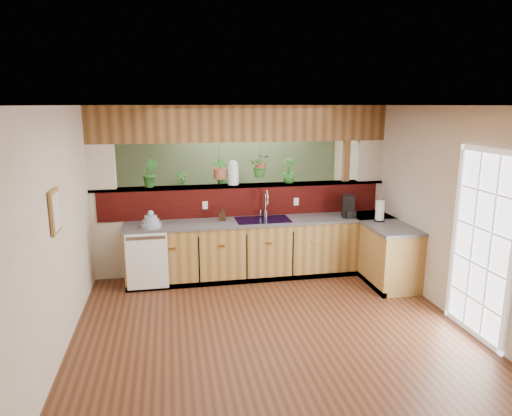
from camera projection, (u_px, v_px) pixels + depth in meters
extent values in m
cube|color=#4E2918|center=(259.00, 303.00, 6.15)|extent=(4.60, 7.00, 0.01)
cube|color=brown|center=(259.00, 105.00, 5.58)|extent=(4.60, 7.00, 0.01)
cube|color=beige|center=(226.00, 171.00, 9.22)|extent=(4.60, 0.02, 2.60)
cube|color=beige|center=(382.00, 348.00, 2.51)|extent=(4.60, 0.02, 2.60)
cube|color=beige|center=(71.00, 217.00, 5.44)|extent=(0.02, 7.00, 2.60)
cube|color=beige|center=(423.00, 202.00, 6.28)|extent=(0.02, 7.00, 2.60)
cube|color=beige|center=(243.00, 228.00, 7.30)|extent=(4.60, 0.15, 1.35)
cube|color=#340806|center=(244.00, 202.00, 7.11)|extent=(4.40, 0.02, 0.45)
cube|color=brown|center=(243.00, 186.00, 7.14)|extent=(4.60, 0.21, 0.04)
cube|color=brown|center=(242.00, 124.00, 6.93)|extent=(4.60, 0.15, 0.55)
cube|color=beige|center=(101.00, 168.00, 6.69)|extent=(0.40, 0.15, 0.70)
cube|color=beige|center=(369.00, 162.00, 7.45)|extent=(0.40, 0.15, 0.70)
cube|color=brown|center=(345.00, 186.00, 7.47)|extent=(0.10, 0.10, 2.60)
cube|color=brown|center=(243.00, 186.00, 7.14)|extent=(4.60, 0.21, 0.04)
cube|color=brown|center=(242.00, 124.00, 6.93)|extent=(4.60, 0.15, 0.55)
cube|color=#516645|center=(226.00, 171.00, 9.20)|extent=(4.55, 0.02, 2.55)
cube|color=olive|center=(263.00, 249.00, 7.04)|extent=(4.10, 0.60, 0.86)
cube|color=#4C4B51|center=(263.00, 221.00, 6.94)|extent=(4.14, 0.64, 0.04)
cube|color=olive|center=(381.00, 251.00, 6.94)|extent=(0.60, 1.48, 0.86)
cube|color=#4C4B51|center=(383.00, 223.00, 6.84)|extent=(0.64, 1.52, 0.04)
cube|color=olive|center=(369.00, 243.00, 7.36)|extent=(0.60, 0.60, 0.86)
cube|color=#4C4B51|center=(370.00, 216.00, 7.26)|extent=(0.64, 0.64, 0.04)
cube|color=black|center=(266.00, 279.00, 6.86)|extent=(4.10, 0.06, 0.08)
cube|color=black|center=(363.00, 277.00, 6.97)|extent=(0.06, 1.48, 0.08)
cube|color=white|center=(147.00, 262.00, 6.42)|extent=(0.58, 0.02, 0.82)
cube|color=#B7B7B2|center=(146.00, 238.00, 6.33)|extent=(0.54, 0.01, 0.05)
cube|color=black|center=(263.00, 221.00, 6.94)|extent=(0.82, 0.50, 0.03)
cube|color=black|center=(251.00, 227.00, 6.92)|extent=(0.34, 0.40, 0.16)
cube|color=black|center=(275.00, 225.00, 6.99)|extent=(0.34, 0.40, 0.16)
cube|color=white|center=(481.00, 248.00, 5.09)|extent=(0.06, 1.02, 2.16)
cube|color=olive|center=(55.00, 211.00, 4.63)|extent=(0.03, 0.35, 0.45)
cube|color=silver|center=(57.00, 211.00, 4.63)|extent=(0.01, 0.27, 0.37)
cylinder|color=#B7B7B2|center=(266.00, 213.00, 7.13)|extent=(0.06, 0.06, 0.09)
cylinder|color=#B7B7B2|center=(266.00, 203.00, 7.09)|extent=(0.02, 0.02, 0.26)
torus|color=#B7B7B2|center=(266.00, 196.00, 7.00)|extent=(0.19, 0.06, 0.19)
cylinder|color=#B7B7B2|center=(268.00, 201.00, 6.94)|extent=(0.02, 0.02, 0.11)
cylinder|color=#B7B7B2|center=(260.00, 213.00, 7.11)|extent=(0.03, 0.03, 0.09)
cylinder|color=#8996B1|center=(151.00, 225.00, 6.50)|extent=(0.28, 0.28, 0.06)
cylinder|color=#8996B1|center=(151.00, 221.00, 6.49)|extent=(0.23, 0.23, 0.05)
cylinder|color=#8996B1|center=(151.00, 218.00, 6.47)|extent=(0.18, 0.18, 0.05)
sphere|color=#8996B1|center=(151.00, 213.00, 6.46)|extent=(0.09, 0.09, 0.09)
imported|color=#3D2716|center=(222.00, 214.00, 6.87)|extent=(0.11, 0.11, 0.20)
cube|color=black|center=(348.00, 206.00, 7.09)|extent=(0.18, 0.29, 0.34)
cube|color=black|center=(350.00, 214.00, 7.02)|extent=(0.16, 0.11, 0.11)
cylinder|color=silver|center=(349.00, 211.00, 7.04)|extent=(0.09, 0.09, 0.09)
cylinder|color=black|center=(379.00, 220.00, 6.85)|extent=(0.16, 0.16, 0.02)
cylinder|color=#B7B7B2|center=(380.00, 210.00, 6.81)|extent=(0.02, 0.02, 0.33)
cylinder|color=white|center=(380.00, 210.00, 6.81)|extent=(0.13, 0.13, 0.29)
cylinder|color=silver|center=(233.00, 176.00, 7.08)|extent=(0.17, 0.17, 0.28)
sphere|color=silver|center=(233.00, 165.00, 7.04)|extent=(0.15, 0.15, 0.15)
imported|color=#256021|center=(150.00, 173.00, 6.83)|extent=(0.27, 0.23, 0.44)
imported|color=#256021|center=(289.00, 171.00, 7.23)|extent=(0.29, 0.29, 0.39)
cylinder|color=brown|center=(220.00, 156.00, 6.97)|extent=(0.01, 0.01, 0.42)
cylinder|color=brown|center=(220.00, 173.00, 7.03)|extent=(0.19, 0.19, 0.16)
imported|color=#256021|center=(220.00, 158.00, 6.98)|extent=(0.24, 0.18, 0.41)
cylinder|color=brown|center=(260.00, 153.00, 7.08)|extent=(0.01, 0.01, 0.35)
cylinder|color=brown|center=(260.00, 168.00, 7.14)|extent=(0.16, 0.16, 0.14)
imported|color=#256021|center=(260.00, 154.00, 7.09)|extent=(0.37, 0.33, 0.35)
cube|color=black|center=(210.00, 213.00, 9.09)|extent=(1.43, 0.76, 0.92)
imported|color=#256021|center=(182.00, 182.00, 8.85)|extent=(0.21, 0.16, 0.38)
imported|color=#256021|center=(232.00, 176.00, 9.01)|extent=(0.34, 0.34, 0.53)
imported|color=#256021|center=(288.00, 223.00, 8.87)|extent=(0.78, 0.72, 0.72)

